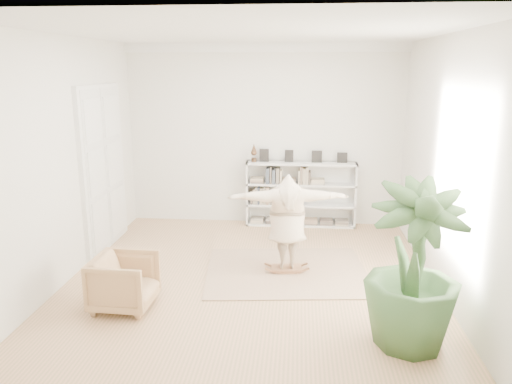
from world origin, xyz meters
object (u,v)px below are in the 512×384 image
person (287,219)px  houseplant (413,266)px  bookshelf (300,195)px  armchair (124,282)px  rocker_board (287,268)px

person → houseplant: houseplant is taller
bookshelf → armchair: size_ratio=2.76×
bookshelf → armchair: 4.49m
armchair → rocker_board: armchair is taller
armchair → rocker_board: bearing=-55.1°
rocker_board → person: person is taller
armchair → person: bearing=-55.1°
rocker_board → person: 0.80m
rocker_board → houseplant: 2.63m
bookshelf → houseplant: houseplant is taller
bookshelf → person: (-0.21, -2.46, 0.23)m
armchair → rocker_board: 2.55m
bookshelf → person: bearing=-94.8°
armchair → houseplant: houseplant is taller
bookshelf → houseplant: (1.25, -4.44, 0.33)m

